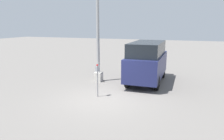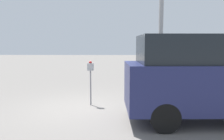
% 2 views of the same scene
% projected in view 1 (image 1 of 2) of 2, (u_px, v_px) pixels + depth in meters
% --- Properties ---
extents(ground_plane, '(80.00, 80.00, 0.00)m').
position_uv_depth(ground_plane, '(104.00, 99.00, 10.08)').
color(ground_plane, slate).
extents(parking_meter_near, '(0.22, 0.16, 1.58)m').
position_uv_depth(parking_meter_near, '(97.00, 73.00, 10.17)').
color(parking_meter_near, gray).
rests_on(parking_meter_near, ground).
extents(lamp_post, '(0.44, 0.44, 5.40)m').
position_uv_depth(lamp_post, '(98.00, 50.00, 12.86)').
color(lamp_post, beige).
rests_on(lamp_post, ground).
extents(parked_van, '(4.67, 1.93, 2.39)m').
position_uv_depth(parked_van, '(147.00, 61.00, 12.75)').
color(parked_van, navy).
rests_on(parked_van, ground).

